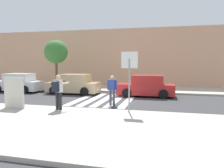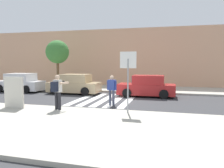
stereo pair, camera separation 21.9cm
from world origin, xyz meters
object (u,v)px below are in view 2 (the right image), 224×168
Objects in this scene: stop_sign at (128,68)px; street_tree_west at (57,52)px; pedestrian_crossing at (112,88)px; advertising_board at (14,92)px; parked_car_white at (20,83)px; parked_car_tan at (75,85)px; photographer_with_backpack at (57,89)px; parked_car_red at (147,87)px.

stop_sign is 12.26m from street_tree_west.
pedestrian_crossing is 5.23m from advertising_board.
street_tree_west reaches higher than pedestrian_crossing.
street_tree_west is (2.06, 2.84, 2.71)m from parked_car_white.
street_tree_west reaches higher than parked_car_tan.
street_tree_west is (-4.94, 9.13, 2.27)m from photographer_with_backpack.
street_tree_west is (-3.00, 2.84, 2.71)m from parked_car_tan.
photographer_with_backpack is 0.42× the size of parked_car_white.
advertising_board is at bearing -93.82° from parked_car_tan.
stop_sign is 0.69× the size of parked_car_red.
parked_car_tan is at bearing 180.00° from parked_car_red.
parked_car_red is at bearing 0.00° from parked_car_white.
photographer_with_backpack reaches higher than parked_car_red.
parked_car_red is at bearing -18.09° from street_tree_west.
photographer_with_backpack is at bearing -41.91° from parked_car_white.
advertising_board is at bearing -149.39° from pedestrian_crossing.
photographer_with_backpack is 0.42× the size of parked_car_red.
parked_car_red is 2.56× the size of advertising_board.
advertising_board is at bearing -176.02° from photographer_with_backpack.
parked_car_tan is 1.00× the size of parked_car_red.
stop_sign is 1.77× the size of advertising_board.
stop_sign is 0.69× the size of parked_car_white.
parked_car_red is (10.77, 0.00, 0.00)m from parked_car_white.
stop_sign reaches higher than parked_car_red.
stop_sign reaches higher than parked_car_white.
parked_car_white and parked_car_red have the same top height.
stop_sign is 6.17m from parked_car_red.
photographer_with_backpack is 0.42× the size of parked_car_tan.
parked_car_white is at bearing -180.00° from parked_car_tan.
pedestrian_crossing is 0.42× the size of parked_car_tan.
advertising_board is at bearing -54.36° from parked_car_white.
pedestrian_crossing is at bearing -113.41° from parked_car_red.
advertising_board reaches higher than parked_car_tan.
parked_car_tan is at bearing 86.18° from advertising_board.
parked_car_white and parked_car_tan have the same top height.
street_tree_west reaches higher than stop_sign.
photographer_with_backpack is at bearing -174.95° from stop_sign.
street_tree_west is at bearing 105.42° from advertising_board.
parked_car_white is 1.00× the size of parked_car_red.
parked_car_red is at bearing 66.59° from pedestrian_crossing.
parked_car_white is (-7.01, 6.29, -0.44)m from photographer_with_backpack.
parked_car_white is at bearing -180.00° from parked_car_red.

